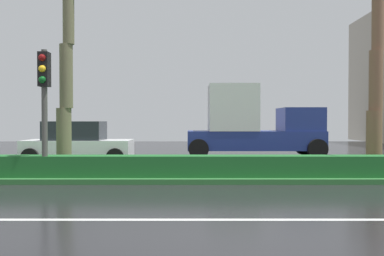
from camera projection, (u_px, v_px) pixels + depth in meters
ground_plane at (214, 173)px, 14.38m from camera, size 90.00×42.00×0.10m
near_lane_divider_stripe at (236, 220)px, 7.38m from camera, size 81.00×0.14×0.01m
median_strip at (216, 173)px, 13.38m from camera, size 85.50×4.00×0.15m
median_hedge at (219, 166)px, 11.97m from camera, size 76.50×0.70×0.60m
traffic_signal_median_left at (43, 90)px, 11.65m from camera, size 0.28×0.43×3.58m
car_in_traffic_leading at (76, 143)px, 17.10m from camera, size 4.30×2.02×1.72m
box_truck_lead at (251, 125)px, 20.16m from camera, size 6.40×2.64×3.46m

